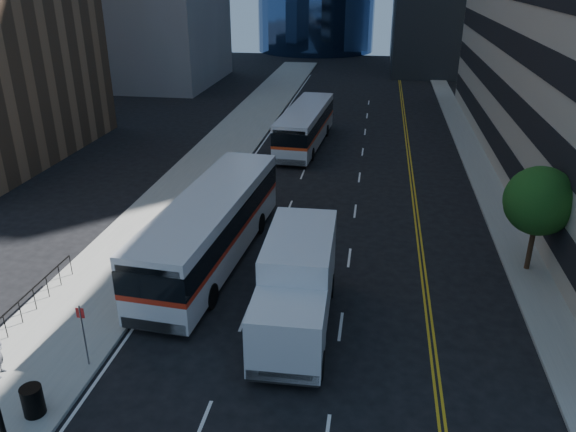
# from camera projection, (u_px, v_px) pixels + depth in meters

# --- Properties ---
(ground) EXTENTS (160.00, 160.00, 0.00)m
(ground) POSITION_uv_depth(u_px,v_px,m) (324.00, 356.00, 21.12)
(ground) COLOR black
(ground) RESTS_ON ground
(sidewalk_west) EXTENTS (5.00, 90.00, 0.15)m
(sidewalk_west) POSITION_uv_depth(u_px,v_px,m) (225.00, 148.00, 45.17)
(sidewalk_west) COLOR gray
(sidewalk_west) RESTS_ON ground
(sidewalk_east) EXTENTS (2.00, 90.00, 0.15)m
(sidewalk_east) POSITION_uv_depth(u_px,v_px,m) (475.00, 160.00, 42.37)
(sidewalk_east) COLOR gray
(sidewalk_east) RESTS_ON ground
(street_tree) EXTENTS (3.20, 3.20, 5.10)m
(street_tree) POSITION_uv_depth(u_px,v_px,m) (540.00, 201.00, 25.58)
(street_tree) COLOR #332114
(street_tree) RESTS_ON sidewalk_east
(bus_front) EXTENTS (3.92, 13.69, 3.49)m
(bus_front) POSITION_uv_depth(u_px,v_px,m) (212.00, 226.00, 27.27)
(bus_front) COLOR silver
(bus_front) RESTS_ON ground
(bus_rear) EXTENTS (3.44, 12.39, 3.16)m
(bus_rear) POSITION_uv_depth(u_px,v_px,m) (305.00, 125.00, 45.32)
(bus_rear) COLOR silver
(bus_rear) RESTS_ON ground
(box_truck) EXTENTS (2.82, 7.71, 3.66)m
(box_truck) POSITION_uv_depth(u_px,v_px,m) (297.00, 285.00, 22.10)
(box_truck) COLOR silver
(box_truck) RESTS_ON ground
(trash_can) EXTENTS (0.89, 0.89, 1.03)m
(trash_can) POSITION_uv_depth(u_px,v_px,m) (33.00, 401.00, 17.99)
(trash_can) COLOR black
(trash_can) RESTS_ON sidewalk_west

